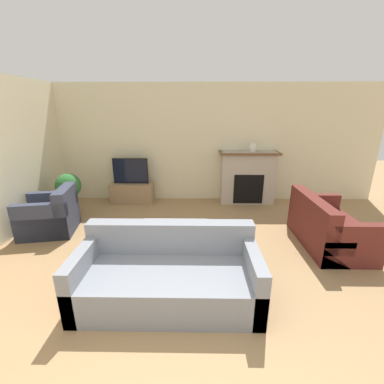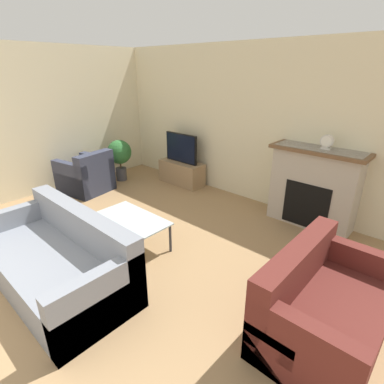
{
  "view_description": "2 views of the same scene",
  "coord_description": "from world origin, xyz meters",
  "views": [
    {
      "loc": [
        0.2,
        -1.08,
        2.15
      ],
      "look_at": [
        0.14,
        3.32,
        0.71
      ],
      "focal_mm": 24.0,
      "sensor_mm": 36.0,
      "label": 1
    },
    {
      "loc": [
        2.87,
        0.41,
        2.28
      ],
      "look_at": [
        0.51,
        3.02,
        0.82
      ],
      "focal_mm": 28.0,
      "sensor_mm": 36.0,
      "label": 2
    }
  ],
  "objects": [
    {
      "name": "tv",
      "position": [
        -1.31,
        4.69,
        0.77
      ],
      "size": [
        0.81,
        0.06,
        0.59
      ],
      "color": "black",
      "rests_on": "tv_stand"
    },
    {
      "name": "couch_loveseat",
      "position": [
        2.35,
        2.74,
        0.29
      ],
      "size": [
        0.87,
        1.42,
        0.82
      ],
      "rotation": [
        0.0,
        0.0,
        1.57
      ],
      "color": "#5B231E",
      "rests_on": "ground_plane"
    },
    {
      "name": "tv_stand",
      "position": [
        -1.31,
        4.69,
        0.24
      ],
      "size": [
        0.99,
        0.4,
        0.47
      ],
      "color": "#997A56",
      "rests_on": "ground_plane"
    },
    {
      "name": "wall_back",
      "position": [
        0.0,
        5.01,
        1.35
      ],
      "size": [
        8.97,
        0.06,
        2.7
      ],
      "color": "beige",
      "rests_on": "ground_plane"
    },
    {
      "name": "potted_plant",
      "position": [
        -2.44,
        3.96,
        0.58
      ],
      "size": [
        0.51,
        0.51,
        0.88
      ],
      "color": "#47474C",
      "rests_on": "ground_plane"
    },
    {
      "name": "wall_left",
      "position": [
        -3.02,
        2.49,
        1.35
      ],
      "size": [
        0.06,
        7.98,
        2.7
      ],
      "color": "beige",
      "rests_on": "ground_plane"
    },
    {
      "name": "armchair_by_window",
      "position": [
        -2.4,
        3.13,
        0.3
      ],
      "size": [
        0.99,
        0.93,
        0.82
      ],
      "rotation": [
        0.0,
        0.0,
        -1.4
      ],
      "color": "#33384C",
      "rests_on": "ground_plane"
    },
    {
      "name": "couch_sectional",
      "position": [
        -0.11,
        1.47,
        0.29
      ],
      "size": [
        2.05,
        0.96,
        0.82
      ],
      "color": "gray",
      "rests_on": "ground_plane"
    },
    {
      "name": "mantel_clock",
      "position": [
        1.49,
        4.76,
        1.32
      ],
      "size": [
        0.18,
        0.07,
        0.21
      ],
      "color": "beige",
      "rests_on": "fireplace"
    },
    {
      "name": "fireplace",
      "position": [
        1.41,
        4.76,
        0.63
      ],
      "size": [
        1.35,
        0.49,
        1.22
      ],
      "color": "#B2A899",
      "rests_on": "ground_plane"
    },
    {
      "name": "coffee_table",
      "position": [
        -0.12,
        2.49,
        0.38
      ],
      "size": [
        1.05,
        0.59,
        0.42
      ],
      "color": "#333338",
      "rests_on": "ground_plane"
    }
  ]
}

